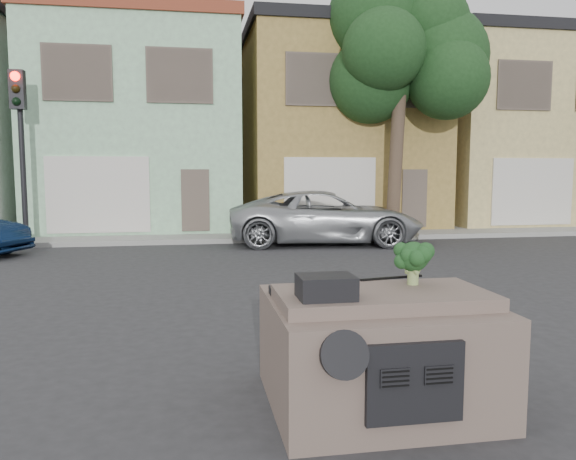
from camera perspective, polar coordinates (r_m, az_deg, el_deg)
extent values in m
plane|color=#303033|center=(8.42, 2.20, -9.17)|extent=(120.00, 120.00, 0.00)
cube|color=gray|center=(18.64, -4.59, -0.53)|extent=(40.00, 3.00, 0.15)
cube|color=#9DD1A5|center=(22.56, -14.67, 9.85)|extent=(7.20, 8.20, 7.55)
cube|color=olive|center=(23.21, 4.41, 9.92)|extent=(7.20, 8.20, 7.55)
cube|color=tan|center=(26.09, 20.80, 9.12)|extent=(7.20, 8.20, 7.55)
imported|color=#A9ACB1|center=(17.03, 3.82, -1.40)|extent=(6.04, 3.30, 1.60)
cube|color=black|center=(18.09, -25.45, 6.56)|extent=(0.40, 0.40, 5.10)
cube|color=#1B3D1A|center=(19.07, 10.99, 12.10)|extent=(4.40, 4.00, 8.50)
cube|color=#6A574E|center=(5.48, 8.96, -11.54)|extent=(2.00, 1.80, 1.12)
cube|color=black|center=(4.83, 3.88, -5.79)|extent=(0.48, 0.38, 0.20)
cube|color=black|center=(5.78, 10.47, -4.80)|extent=(0.69, 0.15, 0.02)
cube|color=#173817|center=(5.51, 12.61, -3.26)|extent=(0.48, 0.48, 0.42)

